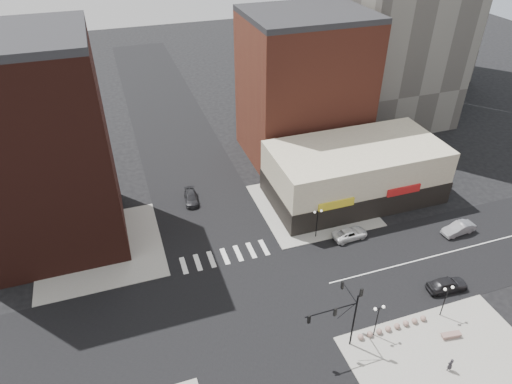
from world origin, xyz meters
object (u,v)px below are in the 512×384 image
traffic_signal (345,310)px  pedestrian (450,365)px  white_suv (350,234)px  dark_sedan_north (191,198)px  street_lamp_se_a (378,314)px  street_lamp_ne (317,217)px  silver_sedan (459,229)px  stone_bench (451,335)px  dark_sedan_east (447,284)px  street_lamp_se_b (447,294)px

traffic_signal → pedestrian: (8.32, -5.95, -4.04)m
white_suv → dark_sedan_north: size_ratio=1.06×
street_lamp_se_a → street_lamp_ne: 16.03m
white_suv → street_lamp_ne: bearing=66.9°
street_lamp_se_a → white_suv: size_ratio=0.90×
silver_sedan → stone_bench: 17.84m
dark_sedan_north → pedestrian: (17.13, -34.69, 0.29)m
dark_sedan_east → pedestrian: size_ratio=2.87×
silver_sedan → white_suv: bearing=-109.8°
dark_sedan_east → street_lamp_se_b: bearing=139.3°
street_lamp_ne → stone_bench: street_lamp_ne is taller
dark_sedan_east → silver_sedan: (7.89, 7.85, -0.03)m
street_lamp_se_a → street_lamp_ne: size_ratio=1.00×
traffic_signal → silver_sedan: traffic_signal is taller
dark_sedan_north → stone_bench: bearing=-52.2°
street_lamp_se_a → white_suv: 15.60m
street_lamp_se_a → dark_sedan_east: (11.01, 2.94, -2.51)m
dark_sedan_north → pedestrian: pedestrian is taller
dark_sedan_east → pedestrian: bearing=148.4°
stone_bench → silver_sedan: bearing=57.0°
street_lamp_se_a → dark_sedan_north: (-12.57, 28.92, -2.66)m
white_suv → dark_sedan_east: size_ratio=1.00×
street_lamp_ne → dark_sedan_east: bearing=-52.5°
traffic_signal → street_lamp_ne: size_ratio=1.87×
white_suv → street_lamp_se_a: bearing=157.6°
silver_sedan → pedestrian: (-14.34, -16.57, 0.17)m
stone_bench → street_lamp_se_b: bearing=81.6°
silver_sedan → street_lamp_se_b: bearing=-50.0°
dark_sedan_east → traffic_signal: bearing=105.6°
street_lamp_ne → stone_bench: bearing=-71.6°
pedestrian → traffic_signal: bearing=-34.6°
street_lamp_ne → dark_sedan_north: 18.92m
street_lamp_se_b → dark_sedan_east: (3.01, 2.94, -2.51)m
white_suv → dark_sedan_north: white_suv is taller
street_lamp_ne → dark_sedan_north: bearing=136.4°
traffic_signal → street_lamp_se_a: traffic_signal is taller
white_suv → silver_sedan: 14.29m
street_lamp_ne → stone_bench: 19.91m
street_lamp_se_b → silver_sedan: size_ratio=0.91×
stone_bench → dark_sedan_east: bearing=63.9°
white_suv → silver_sedan: silver_sedan is taller
street_lamp_se_a → street_lamp_se_b: bearing=0.0°
street_lamp_se_b → street_lamp_ne: 17.46m
dark_sedan_east → silver_sedan: dark_sedan_east is taller
street_lamp_se_a → stone_bench: (7.22, -2.69, -2.92)m
street_lamp_se_a → street_lamp_ne: (1.00, 16.00, 0.00)m
stone_bench → traffic_signal: bearing=173.3°
traffic_signal → pedestrian: traffic_signal is taller
street_lamp_se_b → white_suv: bearing=101.3°
traffic_signal → dark_sedan_north: traffic_signal is taller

